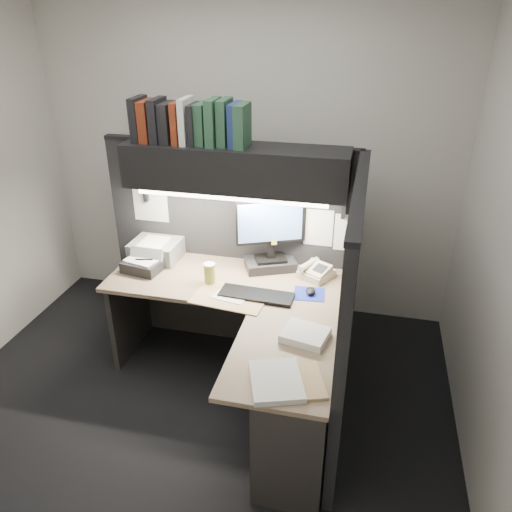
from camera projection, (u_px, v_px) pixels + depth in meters
The scene contains 23 objects.
floor at pixel (193, 408), 3.44m from camera, with size 3.50×3.50×0.00m, color black.
wall_back at pixel (245, 159), 4.14m from camera, with size 3.50×0.04×2.70m, color silver.
wall_front at pixel (3, 419), 1.53m from camera, with size 3.50×0.04×2.70m, color silver.
wall_right at pixel (511, 261), 2.48m from camera, with size 0.04×3.00×2.70m, color silver.
partition_back at pixel (231, 248), 3.88m from camera, with size 1.90×0.06×1.60m, color black.
partition_right at pixel (348, 315), 3.04m from camera, with size 0.06×1.50×1.60m, color black.
desk at pixel (253, 367), 3.15m from camera, with size 1.70×1.53×0.73m.
overhead_shelf at pixel (235, 168), 3.39m from camera, with size 1.55×0.34×0.30m, color black.
task_light_tube at pixel (230, 198), 3.35m from camera, with size 0.04×0.04×1.32m, color white.
monitor at pixel (271, 242), 3.63m from camera, with size 0.48×0.35×0.55m.
keyboard at pixel (256, 295), 3.36m from camera, with size 0.50×0.17×0.02m, color black.
mousepad at pixel (309, 294), 3.39m from camera, with size 0.21×0.19×0.00m, color navy.
mouse at pixel (311, 291), 3.39m from camera, with size 0.06×0.10×0.04m, color black.
telephone at pixel (316, 272), 3.59m from camera, with size 0.20×0.21×0.08m, color #C3B696.
coffee_cup at pixel (210, 274), 3.50m from camera, with size 0.08×0.08×0.14m, color #D5C655.
printer at pixel (157, 249), 3.85m from camera, with size 0.36×0.31×0.14m, color gray.
notebook_stack at pixel (144, 265), 3.69m from camera, with size 0.27×0.23×0.08m, color black.
open_folder at pixel (230, 297), 3.35m from camera, with size 0.49×0.32×0.01m, color tan.
paper_stack_a at pixel (305, 335), 2.93m from camera, with size 0.26×0.22×0.05m, color white.
paper_stack_b at pixel (276, 381), 2.58m from camera, with size 0.26×0.33×0.03m, color white.
manila_stack at pixel (301, 381), 2.59m from camera, with size 0.23×0.29×0.02m, color tan.
binder_row at pixel (191, 122), 3.32m from camera, with size 0.80×0.26×0.30m.
pinned_papers at pixel (271, 243), 3.37m from camera, with size 1.76×1.31×0.51m.
Camera 1 is at (1.02, -2.43, 2.48)m, focal length 35.00 mm.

